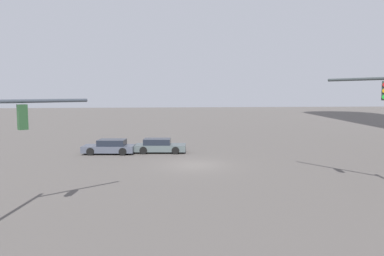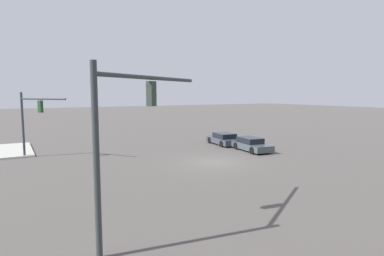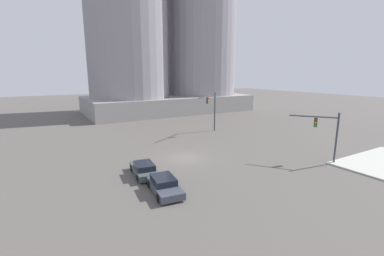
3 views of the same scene
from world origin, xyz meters
name	(u,v)px [view 3 (image 3 of 3)]	position (x,y,z in m)	size (l,w,h in m)	color
ground_plane	(186,158)	(0.00, 0.00, 0.00)	(211.13, 211.13, 0.00)	#5A5450
traffic_signal_near_corner	(211,106)	(9.88, 9.26, 4.27)	(5.31, 3.35, 6.22)	#363C3E
traffic_signal_opposite_side	(326,129)	(11.72, -8.58, 3.56)	(2.96, 3.87, 5.33)	#353C45
sedan_car_approaching	(164,185)	(-5.63, -6.54, 0.57)	(2.37, 4.50, 1.21)	#414653
sedan_car_waiting_far	(144,169)	(-5.74, -2.36, 0.57)	(2.28, 4.52, 1.21)	#465152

